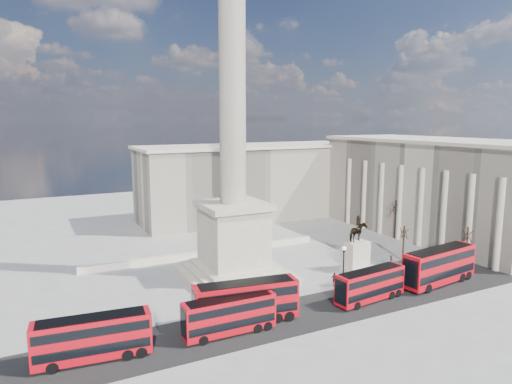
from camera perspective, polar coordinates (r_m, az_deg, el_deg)
The scene contains 19 objects.
ground at distance 62.14m, azimuth -0.86°, elevation -11.94°, with size 180.00×180.00×0.00m, color #A3A19A.
asphalt_road at distance 56.54m, azimuth 8.46°, elevation -14.24°, with size 120.00×9.00×0.01m, color black.
nelsons_column at distance 63.23m, azimuth -2.87°, elevation 0.55°, with size 14.00×14.00×49.85m.
balustrade_wall at distance 75.91m, azimuth -6.21°, elevation -7.61°, with size 40.00×0.60×1.10m, color beige.
building_east at distance 94.77m, azimuth 21.50°, elevation 0.59°, with size 19.00×46.00×18.60m.
building_northeast at distance 103.66m, azimuth -0.62°, elevation 1.35°, with size 51.00×17.00×16.60m.
red_bus_a at distance 49.34m, azimuth -3.28°, elevation -15.09°, with size 9.94×2.46×4.02m.
red_bus_b at distance 51.60m, azimuth -1.18°, elevation -13.51°, with size 11.88×4.21×4.71m.
red_bus_c at distance 59.14m, azimuth 14.13°, elevation -11.15°, with size 10.14×3.37×4.03m.
red_bus_d at distance 67.61m, azimuth 21.98°, elevation -8.51°, with size 12.61×4.29×5.01m.
red_bus_e at distance 46.93m, azimuth -19.65°, elevation -16.78°, with size 10.77×3.52×4.29m.
victorian_lamp at distance 60.05m, azimuth 10.88°, elevation -9.08°, with size 0.54×0.54×6.35m.
equestrian_statue at distance 69.70m, azimuth 12.51°, elevation -7.27°, with size 4.04×3.03×8.41m.
bare_tree_near at distance 74.90m, azimuth 24.95°, elevation -4.81°, with size 1.57×1.57×6.85m.
bare_tree_mid at distance 75.77m, azimuth 18.02°, elevation -4.77°, with size 1.58×1.58×6.00m.
bare_tree_far at distance 89.49m, azimuth 17.06°, elevation -1.78°, with size 1.88×1.88×7.66m.
pedestrian_walking at distance 73.20m, azimuth 16.52°, elevation -8.28°, with size 0.66×0.43×1.82m, color black.
pedestrian_standing at distance 74.90m, azimuth 20.77°, elevation -8.07°, with size 0.93×0.73×1.92m, color black.
pedestrian_crossing at distance 63.45m, azimuth 9.78°, elevation -10.72°, with size 1.10×0.46×1.88m, color black.
Camera 1 is at (-25.35, -52.16, 22.33)m, focal length 32.00 mm.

